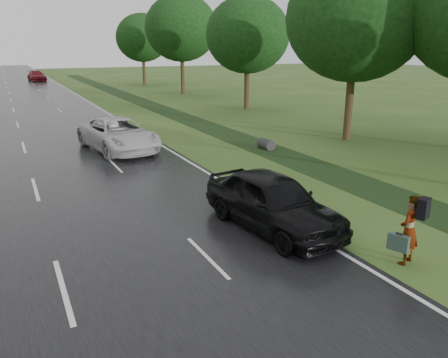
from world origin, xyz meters
name	(u,v)px	position (x,y,z in m)	size (l,w,h in m)	color
ground	(64,291)	(0.00, 0.00, 0.00)	(220.00, 220.00, 0.00)	#304B1A
road	(9,96)	(0.00, 45.00, 0.02)	(14.00, 180.00, 0.04)	black
edge_stripe_east	(73,93)	(6.75, 45.00, 0.04)	(0.12, 180.00, 0.01)	silver
center_line	(9,95)	(0.00, 45.00, 0.04)	(0.12, 180.00, 0.01)	silver
drainage_ditch	(200,124)	(11.50, 18.71, 0.04)	(2.20, 120.00, 0.56)	black
tree_east_b	(356,18)	(17.00, 10.00, 6.68)	(7.60, 7.60, 10.11)	#321F14
tree_east_c	(247,35)	(18.20, 24.00, 6.14)	(7.00, 7.00, 9.29)	#321F14
tree_east_d	(181,28)	(17.80, 38.00, 7.15)	(8.00, 8.00, 10.76)	#321F14
tree_east_f	(142,38)	(17.50, 52.00, 6.37)	(7.20, 7.20, 9.62)	#321F14
pedestrian	(409,229)	(7.84, -2.45, 0.92)	(0.94, 0.73, 1.79)	#A5998C
white_pickup	(118,134)	(4.43, 13.10, 0.86)	(2.71, 5.88, 1.63)	#BCBCBC
dark_sedan	(272,201)	(6.00, 0.85, 0.88)	(1.99, 4.94, 1.68)	black
far_car_red	(37,76)	(4.48, 66.45, 0.81)	(2.16, 5.32, 1.54)	maroon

